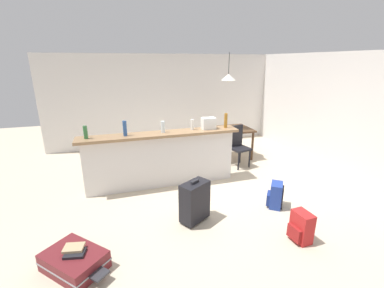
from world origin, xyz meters
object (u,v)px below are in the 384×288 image
at_px(bottle_blue, 125,128).
at_px(suitcase_flat_maroon, 75,261).
at_px(grocery_bag, 209,123).
at_px(bottle_green, 85,132).
at_px(bottle_clear, 163,127).
at_px(book_stack, 74,251).
at_px(suitcase_upright_black, 195,201).
at_px(backpack_red, 301,227).
at_px(pendant_lamp, 228,77).
at_px(bottle_white, 192,125).
at_px(dining_table, 228,132).
at_px(dining_chair_near_partition, 238,144).
at_px(bottle_amber, 226,120).
at_px(backpack_blue, 275,195).

bearing_deg(bottle_blue, suitcase_flat_maroon, -112.52).
relative_size(bottle_blue, grocery_bag, 1.04).
bearing_deg(bottle_green, suitcase_flat_maroon, -93.33).
xyz_separation_m(bottle_clear, grocery_bag, (0.89, 0.00, 0.00)).
bearing_deg(book_stack, suitcase_upright_black, 17.65).
bearing_deg(bottle_blue, backpack_red, -46.01).
relative_size(bottle_blue, pendant_lamp, 0.41).
distance_m(backpack_red, suitcase_upright_black, 1.49).
bearing_deg(bottle_green, bottle_blue, -1.73).
xyz_separation_m(suitcase_flat_maroon, suitcase_upright_black, (1.62, 0.51, 0.22)).
relative_size(bottle_white, dining_table, 0.18).
xyz_separation_m(bottle_white, pendant_lamp, (1.18, 1.02, 0.80)).
xyz_separation_m(grocery_bag, pendant_lamp, (0.87, 1.05, 0.79)).
distance_m(grocery_bag, suitcase_flat_maroon, 3.16).
height_order(bottle_green, dining_chair_near_partition, bottle_green).
height_order(dining_chair_near_partition, suitcase_upright_black, dining_chair_near_partition).
bearing_deg(dining_table, bottle_amber, -118.33).
relative_size(bottle_clear, suitcase_flat_maroon, 0.25).
bearing_deg(bottle_blue, bottle_green, 178.27).
bearing_deg(book_stack, bottle_blue, 67.90).
bearing_deg(grocery_bag, suitcase_upright_black, -117.72).
height_order(bottle_blue, suitcase_upright_black, bottle_blue).
xyz_separation_m(dining_table, dining_chair_near_partition, (-0.01, -0.55, -0.13)).
distance_m(bottle_clear, pendant_lamp, 2.20).
xyz_separation_m(dining_table, suitcase_upright_black, (-1.62, -2.37, -0.32)).
relative_size(bottle_white, dining_chair_near_partition, 0.22).
bearing_deg(bottle_clear, suitcase_upright_black, -82.10).
relative_size(bottle_clear, dining_chair_near_partition, 0.23).
relative_size(suitcase_flat_maroon, book_stack, 3.17).
relative_size(bottle_green, dining_chair_near_partition, 0.24).
height_order(suitcase_flat_maroon, suitcase_upright_black, suitcase_upright_black).
distance_m(bottle_amber, pendant_lamp, 1.39).
distance_m(bottle_green, bottle_amber, 2.58).
xyz_separation_m(bottle_green, backpack_blue, (2.91, -1.33, -0.97)).
relative_size(bottle_white, grocery_bag, 0.77).
distance_m(bottle_amber, backpack_red, 2.41).
bearing_deg(bottle_blue, grocery_bag, 1.17).
distance_m(pendant_lamp, suitcase_upright_black, 3.29).
distance_m(pendant_lamp, book_stack, 4.63).
bearing_deg(bottle_blue, bottle_white, 3.00).
bearing_deg(backpack_blue, bottle_clear, 139.66).
bearing_deg(suitcase_flat_maroon, book_stack, -8.16).
relative_size(grocery_bag, backpack_blue, 0.62).
relative_size(dining_chair_near_partition, suitcase_upright_black, 1.39).
relative_size(backpack_red, book_stack, 1.59).
height_order(bottle_amber, book_stack, bottle_amber).
bearing_deg(book_stack, dining_table, 41.76).
relative_size(pendant_lamp, book_stack, 2.48).
bearing_deg(bottle_green, book_stack, -92.87).
relative_size(bottle_white, backpack_blue, 0.48).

